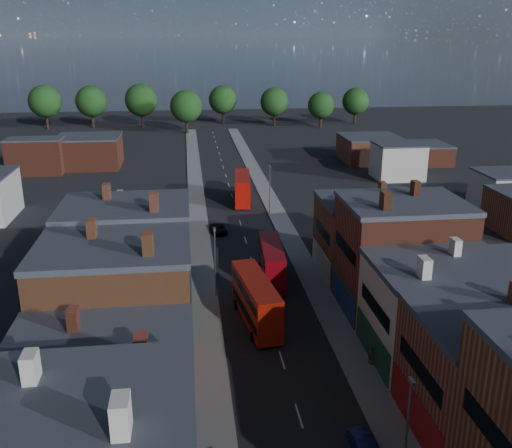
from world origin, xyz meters
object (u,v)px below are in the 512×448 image
object	(u,v)px
car_1	(365,447)
car_3	(242,203)
car_2	(219,229)
bus_0	(256,300)
bus_2	(242,188)
bus_1	(272,261)
ped_3	(371,356)

from	to	relation	value
car_1	car_3	xyz separation A→B (m)	(-2.51, 62.05, -0.05)
car_2	car_3	bearing A→B (deg)	64.84
bus_0	bus_2	size ratio (longest dim) A/B	0.99
bus_0	bus_2	world-z (taller)	bus_2
bus_2	car_3	distance (m)	3.07
bus_2	bus_1	bearing A→B (deg)	-84.74
bus_2	car_3	size ratio (longest dim) A/B	2.80
bus_0	car_3	size ratio (longest dim) A/B	2.78
bus_2	ped_3	world-z (taller)	bus_2
bus_0	car_2	distance (m)	28.63
bus_1	ped_3	size ratio (longest dim) A/B	6.33
bus_2	car_1	size ratio (longest dim) A/B	2.93
bus_1	car_1	size ratio (longest dim) A/B	2.71
bus_1	car_1	distance (m)	30.56
bus_1	bus_2	xyz separation A→B (m)	(-0.16, 33.90, 0.19)
ped_3	bus_2	bearing A→B (deg)	-17.74
bus_0	car_1	xyz separation A→B (m)	(5.21, -20.07, -1.95)
ped_3	car_3	bearing A→B (deg)	-17.12
bus_1	car_2	size ratio (longest dim) A/B	2.35
car_1	bus_2	bearing A→B (deg)	87.55
car_3	ped_3	world-z (taller)	ped_3
car_1	ped_3	size ratio (longest dim) A/B	2.34
car_1	car_2	world-z (taller)	car_1
bus_0	bus_2	xyz separation A→B (m)	(3.00, 44.26, 0.03)
car_2	bus_2	bearing A→B (deg)	66.50
car_3	bus_0	bearing A→B (deg)	-100.99
bus_0	car_3	world-z (taller)	bus_0
ped_3	bus_1	bearing A→B (deg)	-7.17
car_3	bus_2	bearing A→B (deg)	75.22
bus_1	car_1	bearing A→B (deg)	-82.82
bus_0	car_1	world-z (taller)	bus_0
bus_2	car_1	distance (m)	64.40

